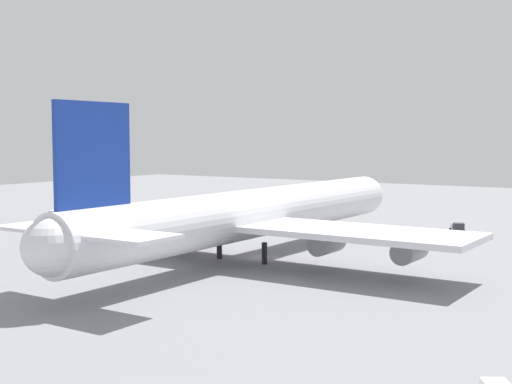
% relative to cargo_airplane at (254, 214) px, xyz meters
% --- Properties ---
extents(ground_plane, '(292.25, 292.25, 0.00)m').
position_rel_cargo_airplane_xyz_m(ground_plane, '(0.42, 0.00, -5.77)').
color(ground_plane, gray).
extents(cargo_airplane, '(73.06, 59.49, 19.17)m').
position_rel_cargo_airplane_xyz_m(cargo_airplane, '(0.00, 0.00, 0.00)').
color(cargo_airplane, silver).
rests_on(cargo_airplane, ground_plane).
extents(catering_truck, '(4.26, 3.37, 1.99)m').
position_rel_cargo_airplane_xyz_m(catering_truck, '(36.56, -15.34, -4.69)').
color(catering_truck, '#333338').
rests_on(catering_truck, ground_plane).
extents(cargo_loader, '(4.06, 4.28, 2.57)m').
position_rel_cargo_airplane_xyz_m(cargo_loader, '(8.07, 27.79, -4.54)').
color(cargo_loader, silver).
rests_on(cargo_loader, ground_plane).
extents(safety_cone_nose, '(0.59, 0.59, 0.84)m').
position_rel_cargo_airplane_xyz_m(safety_cone_nose, '(33.30, 0.77, -5.35)').
color(safety_cone_nose, orange).
rests_on(safety_cone_nose, ground_plane).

